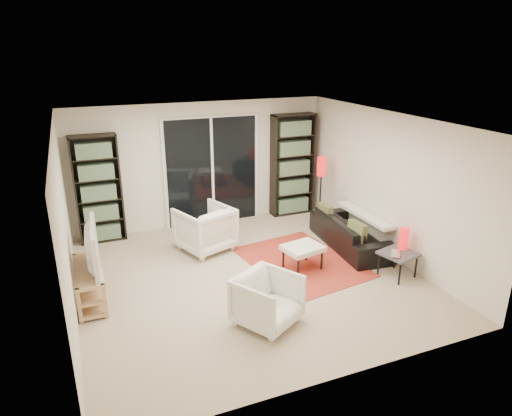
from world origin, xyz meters
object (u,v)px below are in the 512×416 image
(bookshelf_left, at_px, (98,189))
(side_table, at_px, (398,255))
(floor_lamp, at_px, (321,173))
(tv_stand, at_px, (90,284))
(ottoman, at_px, (303,249))
(sofa, at_px, (350,232))
(armchair_back, at_px, (205,228))
(armchair_front, at_px, (268,300))
(bookshelf_right, at_px, (293,165))

(bookshelf_left, relative_size, side_table, 3.27)
(floor_lamp, bearing_deg, tv_stand, -162.61)
(ottoman, bearing_deg, sofa, 20.72)
(bookshelf_left, bearing_deg, floor_lamp, -10.32)
(armchair_back, bearing_deg, sofa, 140.63)
(side_table, bearing_deg, ottoman, 148.10)
(bookshelf_left, relative_size, armchair_back, 2.26)
(armchair_front, bearing_deg, floor_lamp, 19.64)
(tv_stand, height_order, armchair_back, armchair_back)
(bookshelf_right, bearing_deg, armchair_front, -120.65)
(bookshelf_right, height_order, side_table, bookshelf_right)
(sofa, bearing_deg, side_table, -172.65)
(bookshelf_right, height_order, armchair_back, bookshelf_right)
(tv_stand, relative_size, armchair_back, 1.34)
(side_table, bearing_deg, bookshelf_left, 142.11)
(bookshelf_left, relative_size, floor_lamp, 1.44)
(bookshelf_left, xyz_separation_m, floor_lamp, (4.10, -0.75, 0.06))
(bookshelf_left, height_order, floor_lamp, bookshelf_left)
(tv_stand, height_order, sofa, sofa)
(sofa, relative_size, side_table, 3.15)
(floor_lamp, bearing_deg, armchair_back, -171.86)
(tv_stand, height_order, floor_lamp, floor_lamp)
(bookshelf_left, xyz_separation_m, armchair_back, (1.62, -1.10, -0.58))
(armchair_back, distance_m, side_table, 3.23)
(sofa, xyz_separation_m, ottoman, (-1.18, -0.45, 0.07))
(tv_stand, xyz_separation_m, armchair_back, (1.97, 1.04, 0.13))
(bookshelf_left, distance_m, sofa, 4.54)
(bookshelf_left, bearing_deg, tv_stand, -99.31)
(bookshelf_left, distance_m, ottoman, 3.78)
(bookshelf_left, height_order, bookshelf_right, bookshelf_right)
(bookshelf_right, height_order, tv_stand, bookshelf_right)
(floor_lamp, bearing_deg, sofa, -93.36)
(sofa, bearing_deg, armchair_back, 74.96)
(armchair_back, xyz_separation_m, floor_lamp, (2.48, 0.35, 0.64))
(armchair_back, distance_m, floor_lamp, 2.59)
(tv_stand, height_order, ottoman, tv_stand)
(ottoman, height_order, floor_lamp, floor_lamp)
(sofa, bearing_deg, ottoman, 115.31)
(bookshelf_right, xyz_separation_m, armchair_front, (-2.13, -3.59, -0.71))
(armchair_back, relative_size, floor_lamp, 0.63)
(armchair_front, bearing_deg, tv_stand, 114.55)
(tv_stand, relative_size, side_table, 1.94)
(floor_lamp, bearing_deg, ottoman, -127.05)
(floor_lamp, bearing_deg, bookshelf_right, 108.72)
(ottoman, bearing_deg, bookshelf_right, 67.43)
(bookshelf_left, height_order, side_table, bookshelf_left)
(armchair_front, height_order, ottoman, armchair_front)
(ottoman, xyz_separation_m, side_table, (1.24, -0.77, 0.01))
(bookshelf_left, xyz_separation_m, armchair_front, (1.72, -3.59, -0.64))
(armchair_back, bearing_deg, tv_stand, 8.07)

